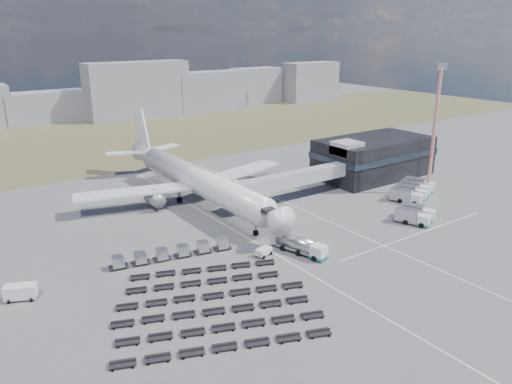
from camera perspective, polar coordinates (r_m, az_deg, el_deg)
ground at (r=87.13m, az=3.43°, el=-6.86°), size 420.00×420.00×0.00m
grass_strip at (r=182.26m, az=-18.69°, el=5.54°), size 420.00×90.00×0.01m
lane_markings at (r=95.05m, az=6.93°, el=-4.76°), size 47.12×110.00×0.01m
terminal at (r=133.32m, az=13.23°, el=3.97°), size 30.40×16.40×11.00m
jet_bridge at (r=109.56m, az=3.36°, el=1.27°), size 30.30×3.80×7.05m
airliner at (r=110.72m, az=-6.99°, el=1.48°), size 51.59×64.53×17.62m
skyline at (r=219.04m, az=-20.42°, el=9.62°), size 298.85×24.99×23.60m
fuel_tanker at (r=86.11m, az=5.20°, el=-6.10°), size 4.84×9.78×3.07m
pushback_tug at (r=85.41m, az=0.87°, el=-6.87°), size 3.25×2.39×1.35m
utility_van at (r=79.63m, az=-25.32°, el=-10.35°), size 4.67×3.50×2.28m
catering_truck at (r=115.70m, az=-3.32°, el=0.35°), size 2.89×6.45×2.91m
service_trucks_near at (r=104.74m, az=17.71°, el=-2.46°), size 7.71×8.33×2.71m
service_trucks_far at (r=120.14m, az=17.52°, el=0.20°), size 14.13×11.01×2.77m
uld_row at (r=85.32m, az=-9.55°, el=-6.83°), size 20.74×5.71×1.89m
baggage_dollies at (r=71.33m, az=-5.10°, el=-12.64°), size 32.45×30.41×0.72m
floodlight_mast at (r=121.07m, az=19.70°, el=6.64°), size 2.83×2.29×29.62m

